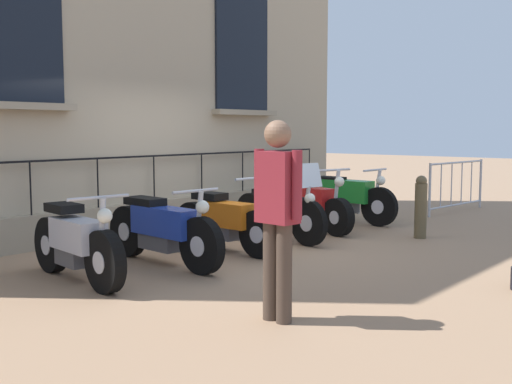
{
  "coord_description": "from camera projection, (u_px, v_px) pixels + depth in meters",
  "views": [
    {
      "loc": [
        6.11,
        -6.89,
        1.71
      ],
      "look_at": [
        0.34,
        0.0,
        0.8
      ],
      "focal_mm": 43.94,
      "sensor_mm": 36.0,
      "label": 1
    }
  ],
  "objects": [
    {
      "name": "pedestrian_standing",
      "position": [
        278.0,
        208.0,
        5.49
      ],
      "size": [
        0.53,
        0.24,
        1.79
      ],
      "color": "#47382D",
      "rests_on": "ground_plane"
    },
    {
      "name": "motorcycle_blue",
      "position": [
        163.0,
        230.0,
        7.86
      ],
      "size": [
        2.19,
        0.69,
        1.0
      ],
      "color": "black",
      "rests_on": "ground_plane"
    },
    {
      "name": "motorcycle_orange",
      "position": [
        225.0,
        222.0,
        8.69
      ],
      "size": [
        1.96,
        0.7,
        1.08
      ],
      "color": "black",
      "rests_on": "ground_plane"
    },
    {
      "name": "bollard",
      "position": [
        421.0,
        207.0,
        9.76
      ],
      "size": [
        0.19,
        0.19,
        0.99
      ],
      "color": "brown",
      "rests_on": "ground_plane"
    },
    {
      "name": "motorcycle_red",
      "position": [
        310.0,
        206.0,
        10.53
      ],
      "size": [
        2.01,
        0.84,
        1.07
      ],
      "color": "black",
      "rests_on": "ground_plane"
    },
    {
      "name": "crowd_barrier",
      "position": [
        457.0,
        185.0,
        12.83
      ],
      "size": [
        0.25,
        2.17,
        1.05
      ],
      "color": "#B7B7BF",
      "rests_on": "ground_plane"
    },
    {
      "name": "motorcycle_silver",
      "position": [
        77.0,
        244.0,
        6.97
      ],
      "size": [
        1.97,
        0.72,
        1.02
      ],
      "color": "black",
      "rests_on": "ground_plane"
    },
    {
      "name": "ground_plane",
      "position": [
        238.0,
        244.0,
        9.33
      ],
      "size": [
        60.0,
        60.0,
        0.0
      ],
      "primitive_type": "plane",
      "color": "#9E7A5B"
    },
    {
      "name": "motorcycle_green",
      "position": [
        346.0,
        197.0,
        11.43
      ],
      "size": [
        2.13,
        0.73,
        1.01
      ],
      "color": "black",
      "rests_on": "ground_plane"
    },
    {
      "name": "motorcycle_black",
      "position": [
        280.0,
        212.0,
        9.59
      ],
      "size": [
        1.97,
        0.7,
        1.21
      ],
      "color": "black",
      "rests_on": "ground_plane"
    }
  ]
}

